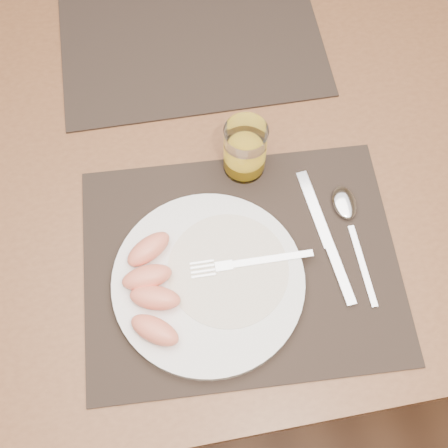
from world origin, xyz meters
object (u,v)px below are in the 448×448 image
(placemat_near, at_px, (241,264))
(knife, at_px, (330,247))
(spoon, at_px, (347,212))
(fork, at_px, (241,264))
(juice_glass, at_px, (245,151))
(placemat_far, at_px, (190,32))
(table, at_px, (209,165))
(plate, at_px, (208,282))

(placemat_near, height_order, knife, knife)
(knife, bearing_deg, spoon, 51.54)
(spoon, bearing_deg, placemat_near, -163.70)
(fork, bearing_deg, placemat_near, 72.68)
(spoon, relative_size, juice_glass, 1.97)
(placemat_far, xyz_separation_m, knife, (0.14, -0.44, 0.00))
(table, bearing_deg, placemat_near, -86.92)
(table, bearing_deg, plate, -99.28)
(placemat_near, relative_size, fork, 2.57)
(placemat_near, xyz_separation_m, spoon, (0.17, 0.05, 0.01))
(fork, bearing_deg, knife, 3.04)
(knife, bearing_deg, fork, -176.96)
(placemat_far, relative_size, fork, 2.57)
(plate, bearing_deg, juice_glass, 64.13)
(placemat_near, distance_m, fork, 0.02)
(table, relative_size, placemat_near, 3.11)
(plate, xyz_separation_m, juice_glass, (0.09, 0.18, 0.04))
(juice_glass, bearing_deg, knife, -58.72)
(fork, bearing_deg, table, 92.46)
(table, xyz_separation_m, fork, (0.01, -0.23, 0.11))
(placemat_far, relative_size, knife, 2.04)
(table, height_order, spoon, spoon)
(table, height_order, juice_glass, juice_glass)
(table, bearing_deg, fork, -87.54)
(plate, distance_m, fork, 0.05)
(plate, distance_m, spoon, 0.23)
(placemat_near, height_order, placemat_far, same)
(placemat_far, distance_m, knife, 0.46)
(placemat_far, bearing_deg, knife, -72.83)
(table, relative_size, fork, 8.00)
(placemat_near, relative_size, plate, 1.67)
(table, xyz_separation_m, plate, (-0.04, -0.24, 0.10))
(placemat_near, bearing_deg, spoon, 16.30)
(table, relative_size, knife, 6.35)
(placemat_far, relative_size, plate, 1.67)
(knife, bearing_deg, juice_glass, 121.28)
(fork, distance_m, juice_glass, 0.17)
(table, xyz_separation_m, spoon, (0.18, -0.17, 0.09))
(placemat_far, xyz_separation_m, spoon, (0.18, -0.39, 0.01))
(fork, bearing_deg, spoon, 18.14)
(table, distance_m, placemat_near, 0.24)
(fork, relative_size, knife, 0.79)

